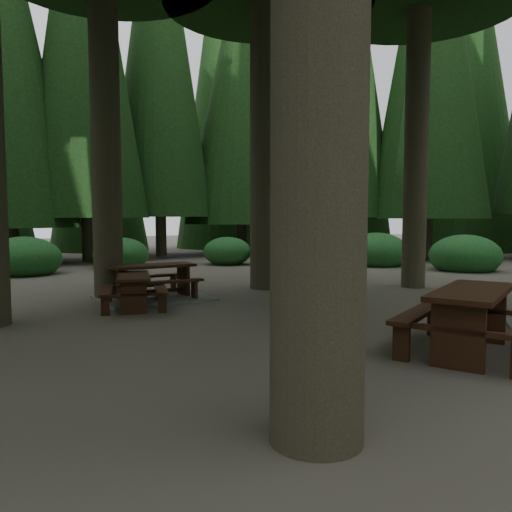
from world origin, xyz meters
TOP-DOWN VIEW (x-y plane):
  - ground at (0.00, 0.00)m, footprint 80.00×80.00m
  - picnic_table_b at (-1.57, 3.47)m, footprint 1.76×1.93m
  - picnic_table_c at (-0.77, 4.27)m, footprint 2.45×2.09m
  - picnic_table_d at (6.50, 6.66)m, footprint 1.80×1.49m
  - picnic_table_e at (0.62, -2.38)m, footprint 2.42×2.18m
  - shrub_ring at (0.70, 0.75)m, footprint 23.86×24.64m

SIDE VIEW (x-z plane):
  - ground at x=0.00m, z-range 0.00..0.00m
  - picnic_table_c at x=-0.77m, z-range -0.13..0.65m
  - shrub_ring at x=0.70m, z-range -0.35..1.15m
  - picnic_table_b at x=-1.57m, z-range 0.11..0.79m
  - picnic_table_d at x=6.50m, z-range 0.12..0.87m
  - picnic_table_e at x=0.62m, z-range 0.14..1.01m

